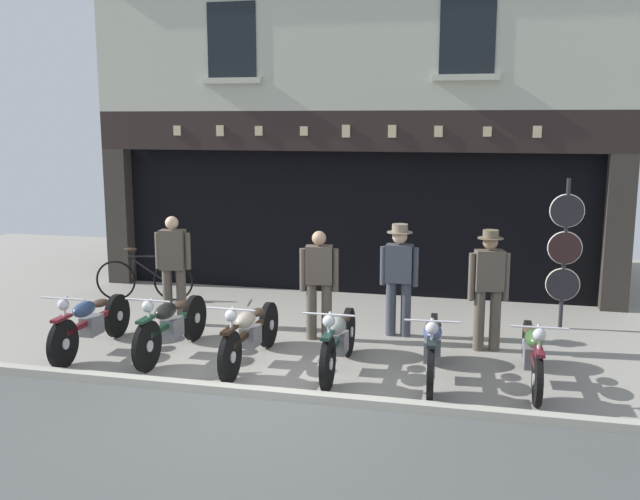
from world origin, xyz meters
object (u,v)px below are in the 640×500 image
(salesman_right, at_px, (399,274))
(leaning_bicycle, at_px, (144,278))
(motorcycle_center_left, at_px, (250,332))
(shopkeeper_center, at_px, (319,280))
(motorcycle_center, at_px, (338,339))
(assistant_far_right, at_px, (489,284))
(motorcycle_right, at_px, (533,352))
(tyre_sign_pole, at_px, (565,249))
(salesman_left, at_px, (173,265))
(advert_board_near, at_px, (263,195))
(motorcycle_far_left, at_px, (91,322))
(motorcycle_left, at_px, (171,324))
(motorcycle_center_right, at_px, (432,346))

(salesman_right, distance_m, leaning_bicycle, 4.83)
(motorcycle_center_left, height_order, shopkeeper_center, shopkeeper_center)
(motorcycle_center, height_order, assistant_far_right, assistant_far_right)
(motorcycle_right, xyz_separation_m, salesman_right, (-1.82, 1.64, 0.52))
(tyre_sign_pole, bearing_deg, motorcycle_center, -137.14)
(salesman_left, distance_m, advert_board_near, 2.94)
(shopkeeper_center, xyz_separation_m, assistant_far_right, (2.37, 0.04, 0.06))
(motorcycle_center, xyz_separation_m, motorcycle_right, (2.35, 0.10, -0.02))
(salesman_right, height_order, leaning_bicycle, salesman_right)
(motorcycle_center, height_order, leaning_bicycle, leaning_bicycle)
(motorcycle_far_left, height_order, tyre_sign_pole, tyre_sign_pole)
(assistant_far_right, height_order, leaning_bicycle, assistant_far_right)
(motorcycle_far_left, xyz_separation_m, motorcycle_right, (5.81, 0.10, -0.01))
(shopkeeper_center, height_order, advert_board_near, advert_board_near)
(motorcycle_far_left, distance_m, motorcycle_center, 3.46)
(motorcycle_far_left, relative_size, motorcycle_left, 1.00)
(tyre_sign_pole, bearing_deg, salesman_right, -158.20)
(motorcycle_right, relative_size, salesman_left, 1.14)
(motorcycle_left, bearing_deg, assistant_far_right, -161.45)
(motorcycle_left, bearing_deg, advert_board_near, -87.12)
(motorcycle_center, distance_m, shopkeeper_center, 1.49)
(motorcycle_center, distance_m, salesman_right, 1.88)
(motorcycle_center_left, distance_m, motorcycle_right, 3.53)
(motorcycle_center_left, xyz_separation_m, motorcycle_right, (3.53, 0.07, -0.01))
(leaning_bicycle, bearing_deg, salesman_right, 66.05)
(motorcycle_right, height_order, salesman_left, salesman_left)
(motorcycle_center_right, height_order, assistant_far_right, assistant_far_right)
(shopkeeper_center, distance_m, salesman_right, 1.18)
(salesman_left, height_order, tyre_sign_pole, tyre_sign_pole)
(salesman_left, relative_size, tyre_sign_pole, 0.74)
(motorcycle_left, distance_m, salesman_right, 3.32)
(motorcycle_center_right, height_order, leaning_bicycle, leaning_bicycle)
(salesman_left, xyz_separation_m, assistant_far_right, (4.74, -0.19, -0.01))
(motorcycle_center_right, distance_m, salesman_right, 1.94)
(motorcycle_left, height_order, motorcycle_center, same)
(motorcycle_far_left, bearing_deg, shopkeeper_center, -156.10)
(motorcycle_far_left, relative_size, shopkeeper_center, 1.27)
(motorcycle_left, relative_size, salesman_right, 1.22)
(assistant_far_right, bearing_deg, motorcycle_far_left, 0.48)
(motorcycle_center_right, height_order, advert_board_near, advert_board_near)
(salesman_left, bearing_deg, advert_board_near, -107.77)
(leaning_bicycle, bearing_deg, advert_board_near, 119.14)
(motorcycle_left, relative_size, motorcycle_center_right, 1.03)
(salesman_left, bearing_deg, motorcycle_right, 158.26)
(motorcycle_far_left, relative_size, salesman_left, 1.19)
(motorcycle_far_left, distance_m, tyre_sign_pole, 6.94)
(motorcycle_right, bearing_deg, salesman_right, -44.49)
(motorcycle_center_right, distance_m, motorcycle_right, 1.18)
(motorcycle_center_left, distance_m, salesman_left, 2.36)
(tyre_sign_pole, bearing_deg, motorcycle_far_left, -157.07)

